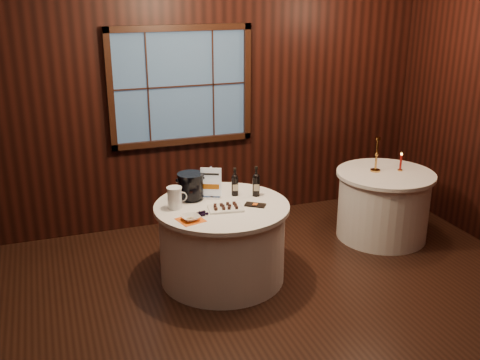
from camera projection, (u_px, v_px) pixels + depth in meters
name	position (u px, v px, depth m)	size (l,w,h in m)	color
ground	(260.00, 333.00, 4.65)	(6.00, 6.00, 0.00)	black
back_wall	(181.00, 95.00, 6.34)	(6.00, 0.10, 3.00)	black
main_table	(222.00, 242.00, 5.41)	(1.28, 1.28, 0.77)	white
side_table	(383.00, 205.00, 6.31)	(1.08, 1.08, 0.77)	white
sign_stand	(212.00, 187.00, 5.41)	(0.19, 0.16, 0.32)	silver
port_bottle_left	(235.00, 184.00, 5.47)	(0.07, 0.07, 0.28)	black
port_bottle_right	(256.00, 183.00, 5.46)	(0.07, 0.08, 0.30)	black
ice_bucket	(191.00, 186.00, 5.37)	(0.26, 0.26, 0.26)	black
chocolate_plate	(226.00, 207.00, 5.17)	(0.34, 0.25, 0.05)	white
chocolate_box	(255.00, 205.00, 5.25)	(0.19, 0.10, 0.02)	black
grape_bunch	(202.00, 213.00, 5.03)	(0.17, 0.06, 0.04)	black
glass_pitcher	(175.00, 198.00, 5.17)	(0.19, 0.14, 0.20)	white
orange_napkin	(191.00, 220.00, 4.93)	(0.21, 0.21, 0.00)	orange
cracker_bowl	(191.00, 218.00, 4.93)	(0.16, 0.16, 0.04)	white
brass_candlestick	(376.00, 159.00, 6.17)	(0.11, 0.11, 0.39)	#C0893C
red_candle	(401.00, 164.00, 6.21)	(0.06, 0.06, 0.21)	#C0893C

